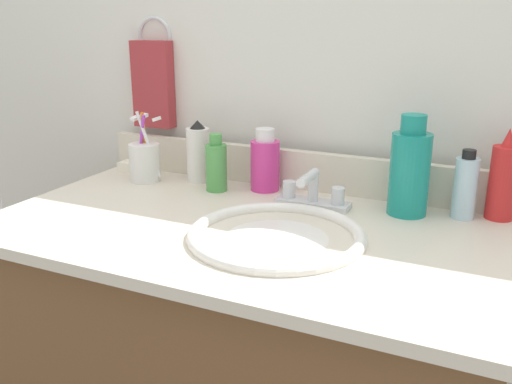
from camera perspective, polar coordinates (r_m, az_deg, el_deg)
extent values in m
cube|color=beige|center=(1.09, -1.21, -3.89)|extent=(1.01, 0.57, 0.02)
cube|color=beige|center=(1.31, 4.00, 2.36)|extent=(1.01, 0.02, 0.09)
cube|color=silver|center=(1.41, 4.79, -2.37)|extent=(2.11, 0.04, 1.30)
torus|color=silver|center=(1.49, -10.37, 15.45)|extent=(0.10, 0.01, 0.10)
cube|color=#A53338|center=(1.49, -10.51, 10.79)|extent=(0.11, 0.04, 0.22)
torus|color=white|center=(1.02, 2.12, -4.49)|extent=(0.33, 0.33, 0.02)
ellipsoid|color=white|center=(1.04, 2.09, -6.77)|extent=(0.28, 0.28, 0.11)
cylinder|color=#B2B5BA|center=(1.06, 2.07, -8.50)|extent=(0.04, 0.04, 0.01)
cube|color=silver|center=(1.20, 5.83, -1.14)|extent=(0.16, 0.05, 0.01)
cylinder|color=silver|center=(1.19, 5.89, 0.50)|extent=(0.02, 0.02, 0.06)
cylinder|color=silver|center=(1.15, 5.36, 1.47)|extent=(0.02, 0.09, 0.02)
cylinder|color=silver|center=(1.21, 3.41, 0.28)|extent=(0.03, 0.03, 0.04)
cylinder|color=silver|center=(1.18, 8.40, -0.39)|extent=(0.03, 0.03, 0.04)
cylinder|color=white|center=(1.36, -5.93, 3.80)|extent=(0.06, 0.06, 0.13)
cone|color=black|center=(1.35, -6.03, 6.92)|extent=(0.04, 0.04, 0.02)
cylinder|color=#D8338C|center=(1.29, 0.93, 2.72)|extent=(0.07, 0.07, 0.12)
cylinder|color=white|center=(1.27, 0.95, 5.88)|extent=(0.04, 0.04, 0.03)
cylinder|color=teal|center=(1.16, 15.46, 1.75)|extent=(0.08, 0.08, 0.17)
cylinder|color=teal|center=(1.14, 15.88, 6.72)|extent=(0.05, 0.05, 0.04)
cylinder|color=silver|center=(1.18, 20.66, 0.33)|extent=(0.05, 0.05, 0.12)
cylinder|color=black|center=(1.16, 21.03, 3.64)|extent=(0.03, 0.03, 0.02)
cylinder|color=red|center=(1.20, 23.99, 0.83)|extent=(0.05, 0.05, 0.15)
cone|color=red|center=(1.18, 24.54, 5.11)|extent=(0.03, 0.03, 0.04)
cylinder|color=#4C9E4C|center=(1.29, -4.09, 2.50)|extent=(0.05, 0.05, 0.11)
cylinder|color=#4C9E4C|center=(1.27, -4.16, 5.41)|extent=(0.03, 0.03, 0.02)
cylinder|color=white|center=(1.39, -11.34, 2.99)|extent=(0.07, 0.07, 0.09)
cylinder|color=white|center=(1.37, -10.99, 4.82)|extent=(0.06, 0.01, 0.16)
cube|color=white|center=(1.35, -10.16, 7.39)|extent=(0.01, 0.02, 0.01)
cylinder|color=orange|center=(1.39, -11.33, 4.84)|extent=(0.02, 0.02, 0.16)
cube|color=white|center=(1.39, -11.42, 7.68)|extent=(0.01, 0.02, 0.01)
cylinder|color=#B23FBF|center=(1.39, -11.73, 4.75)|extent=(0.05, 0.02, 0.15)
cube|color=white|center=(1.40, -12.36, 7.38)|extent=(0.01, 0.02, 0.01)
cube|color=white|center=(1.50, -12.59, 2.57)|extent=(0.06, 0.04, 0.02)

